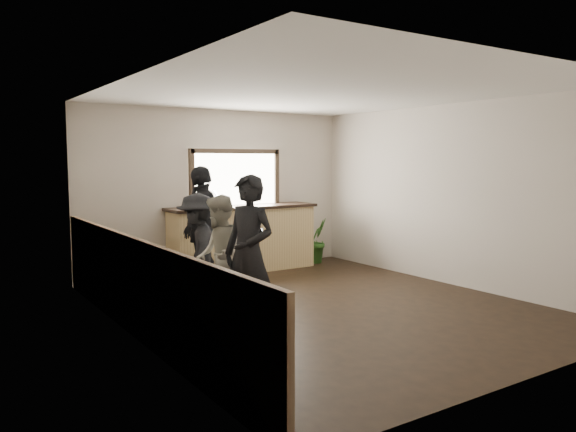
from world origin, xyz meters
TOP-DOWN VIEW (x-y plane):
  - ground at (0.00, 0.00)m, footprint 5.00×6.00m
  - room_shell at (-0.74, 0.00)m, footprint 5.01×6.01m
  - bar_counter at (0.30, 2.70)m, footprint 2.70×0.68m
  - sofa at (-1.78, 0.53)m, footprint 0.91×2.31m
  - coffee_table at (-0.98, 0.46)m, footprint 0.83×1.07m
  - cup_a at (-1.00, 0.66)m, footprint 0.14×0.14m
  - cup_b at (-0.97, 0.28)m, footprint 0.13×0.13m
  - potted_plant at (1.87, 2.65)m, footprint 0.56×0.51m
  - person_a at (-1.32, -0.38)m, footprint 0.63×0.76m
  - person_b at (-1.33, 0.34)m, footprint 0.80×0.89m
  - person_c at (-1.28, 1.08)m, footprint 0.92×1.11m
  - person_d at (-0.92, 1.71)m, footprint 1.12×1.05m

SIDE VIEW (x-z plane):
  - ground at x=0.00m, z-range -0.01..0.01m
  - coffee_table at x=-0.98m, z-range 0.00..0.42m
  - sofa at x=-1.78m, z-range 0.00..0.67m
  - potted_plant at x=1.87m, z-range 0.00..0.85m
  - cup_b at x=-0.97m, z-range 0.42..0.50m
  - cup_a at x=-1.00m, z-range 0.42..0.53m
  - bar_counter at x=0.30m, z-range -0.42..1.71m
  - person_c at x=-1.28m, z-range 0.00..1.49m
  - person_b at x=-1.33m, z-range 0.00..1.51m
  - person_a at x=-1.32m, z-range 0.00..1.77m
  - person_d at x=-0.92m, z-range 0.00..1.85m
  - room_shell at x=-0.74m, z-range 0.07..2.87m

